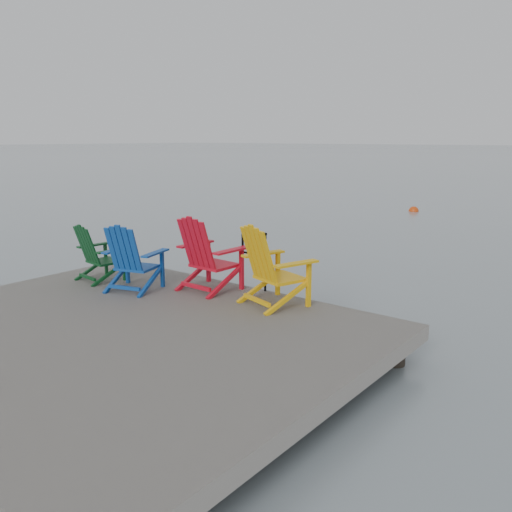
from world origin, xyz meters
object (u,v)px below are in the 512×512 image
Objects in this scene: handrail at (254,254)px; chair_blue at (132,257)px; chair_red at (207,254)px; buoy_b at (414,211)px; chair_yellow at (272,265)px; chair_green at (98,253)px.

chair_blue is (-1.39, -1.21, -0.03)m from handrail.
chair_blue is 0.90× the size of chair_red.
handrail is 0.88× the size of chair_blue.
chair_blue is at bearing -83.88° from buoy_b.
buoy_b is at bearing 79.36° from chair_blue.
handrail is 0.80× the size of chair_yellow.
handrail is at bearing 24.27° from chair_blue.
chair_green is at bearing -149.81° from chair_yellow.
chair_red is (1.80, 0.67, 0.11)m from chair_green.
buoy_b is at bearing 99.51° from chair_green.
chair_yellow is at bearing -34.94° from handrail.
chair_yellow reaches higher than chair_green.
chair_red reaches higher than buoy_b.
chair_red is 1.20m from chair_yellow.
chair_yellow is at bearing -75.41° from buoy_b.
chair_green is 0.81× the size of chair_red.
chair_yellow is (0.70, -0.49, 0.02)m from handrail.
handrail is 0.98× the size of chair_green.
buoy_b is (-3.69, 14.19, -1.07)m from chair_yellow.
chair_green is 1.92m from chair_red.
chair_red reaches higher than handrail.
chair_green is at bearing -157.53° from chair_red.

